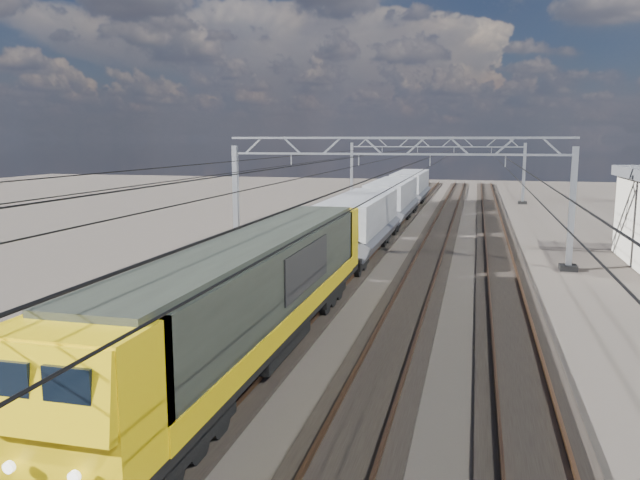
% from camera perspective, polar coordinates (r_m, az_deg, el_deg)
% --- Properties ---
extents(ground, '(160.00, 160.00, 0.00)m').
position_cam_1_polar(ground, '(32.18, 5.66, -3.36)').
color(ground, black).
rests_on(ground, ground).
extents(track_outer_west, '(2.60, 140.00, 0.30)m').
position_cam_1_polar(track_outer_west, '(33.54, -4.54, -2.70)').
color(track_outer_west, black).
rests_on(track_outer_west, ground).
extents(track_loco, '(2.60, 140.00, 0.30)m').
position_cam_1_polar(track_loco, '(32.51, 2.17, -3.06)').
color(track_loco, black).
rests_on(track_loco, ground).
extents(track_inner_east, '(2.60, 140.00, 0.30)m').
position_cam_1_polar(track_inner_east, '(31.95, 9.22, -3.39)').
color(track_inner_east, black).
rests_on(track_inner_east, ground).
extents(track_outer_east, '(2.60, 140.00, 0.30)m').
position_cam_1_polar(track_outer_east, '(31.88, 16.41, -3.68)').
color(track_outer_east, black).
rests_on(track_outer_east, ground).
extents(catenary_gantry_mid, '(19.90, 0.90, 7.11)m').
position_cam_1_polar(catenary_gantry_mid, '(35.51, 6.72, 4.18)').
color(catenary_gantry_mid, '#979DA5').
rests_on(catenary_gantry_mid, ground).
extents(catenary_gantry_far, '(19.90, 0.90, 7.11)m').
position_cam_1_polar(catenary_gantry_far, '(71.30, 10.48, 6.57)').
color(catenary_gantry_far, '#979DA5').
rests_on(catenary_gantry_far, ground).
extents(overhead_wires, '(12.03, 140.00, 0.53)m').
position_cam_1_polar(overhead_wires, '(39.37, 7.53, 7.34)').
color(overhead_wires, black).
rests_on(overhead_wires, ground).
extents(locomotive, '(2.76, 21.10, 3.62)m').
position_cam_1_polar(locomotive, '(19.71, -5.69, -4.46)').
color(locomotive, black).
rests_on(locomotive, ground).
extents(hopper_wagon_lead, '(3.38, 13.00, 3.25)m').
position_cam_1_polar(hopper_wagon_lead, '(36.61, 3.69, 1.74)').
color(hopper_wagon_lead, black).
rests_on(hopper_wagon_lead, ground).
extents(hopper_wagon_mid, '(3.38, 13.00, 3.25)m').
position_cam_1_polar(hopper_wagon_mid, '(50.56, 6.60, 3.75)').
color(hopper_wagon_mid, black).
rests_on(hopper_wagon_mid, ground).
extents(hopper_wagon_third, '(3.38, 13.00, 3.25)m').
position_cam_1_polar(hopper_wagon_third, '(64.61, 8.26, 4.89)').
color(hopper_wagon_third, black).
rests_on(hopper_wagon_third, ground).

